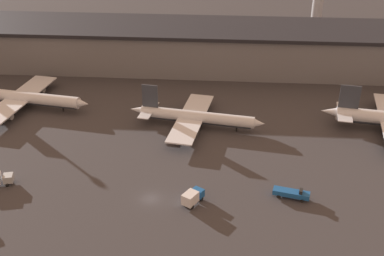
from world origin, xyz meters
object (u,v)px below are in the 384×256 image
at_px(airplane_1, 195,117).
at_px(service_vehicle_4, 292,193).
at_px(service_vehicle_2, 192,197).
at_px(airplane_0, 23,98).

bearing_deg(airplane_1, service_vehicle_4, -44.48).
xyz_separation_m(airplane_1, service_vehicle_4, (23.41, -31.22, -1.63)).
bearing_deg(service_vehicle_2, airplane_1, 34.67).
bearing_deg(airplane_1, airplane_0, 179.80).
xyz_separation_m(airplane_0, airplane_1, (52.19, -8.14, -0.24)).
height_order(airplane_0, service_vehicle_4, airplane_0).
distance_m(service_vehicle_2, service_vehicle_4, 21.82).
distance_m(airplane_0, service_vehicle_2, 69.07).
height_order(service_vehicle_2, service_vehicle_4, service_vehicle_2).
relative_size(airplane_0, service_vehicle_2, 7.08).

